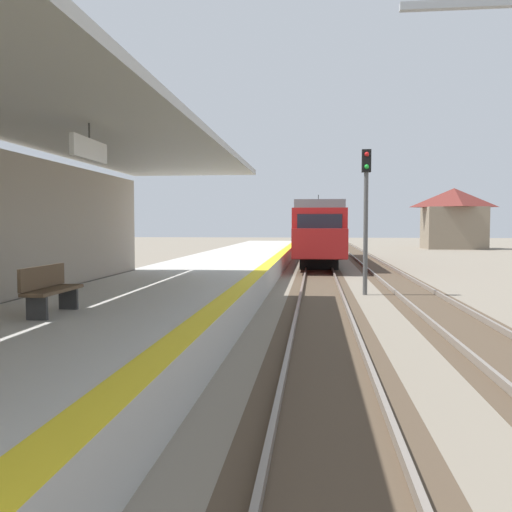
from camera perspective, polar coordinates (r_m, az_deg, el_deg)
The scene contains 7 objects.
station_platform at distance 16.46m, azimuth -8.59°, elevation -4.01°, with size 5.00×80.00×0.91m.
track_pair_nearest_platform at distance 19.94m, azimuth 6.78°, elevation -3.89°, with size 2.34×120.00×0.16m.
track_pair_middle at distance 20.26m, azimuth 16.47°, elevation -3.89°, with size 2.34×120.00×0.16m.
approaching_train at distance 37.25m, azimuth 6.53°, elevation 2.70°, with size 2.93×19.60×4.76m.
rail_signal_post at distance 20.04m, azimuth 11.37°, elevation 5.11°, with size 0.32×0.34×5.20m.
platform_bench at distance 10.61m, azimuth -20.68°, elevation -3.16°, with size 0.45×1.60×0.88m.
distant_trackside_house at distance 61.70m, azimuth 19.87°, elevation 3.82°, with size 6.60×5.28×6.40m.
Camera 1 is at (1.67, 0.22, 2.52)m, focal length 38.45 mm.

